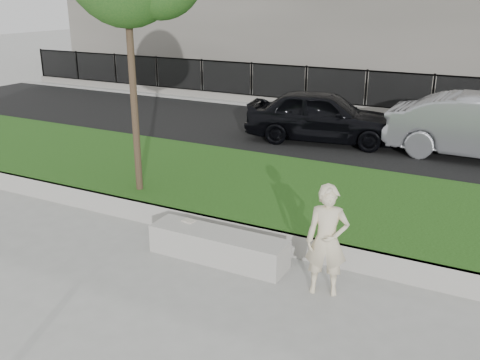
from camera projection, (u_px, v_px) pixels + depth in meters
The scene contains 10 objects.
ground at pixel (195, 267), 8.35m from camera, with size 90.00×90.00×0.00m, color gray.
grass_bank at pixel (274, 195), 10.80m from camera, with size 34.00×4.00×0.40m, color black.
grass_kerb at pixel (227, 231), 9.16m from camera, with size 34.00×0.08×0.40m, color #9A9890.
street at pixel (352, 141), 15.46m from camera, with size 34.00×7.00×0.04m, color black.
far_pavement at pixel (388, 111), 19.21m from camera, with size 34.00×3.00×0.12m, color gray.
iron_fence at pixel (382, 102), 18.21m from camera, with size 32.00×0.30×1.50m.
stone_bench at pixel (218, 246), 8.53m from camera, with size 2.29×0.57×0.47m, color #9A9890.
man at pixel (327, 240), 7.41m from camera, with size 0.59×0.39×1.62m, color beige.
book at pixel (189, 221), 8.87m from camera, with size 0.20×0.15×0.02m, color beige.
car_dark at pixel (323, 116), 15.12m from camera, with size 1.73×4.31×1.47m, color black.
Camera 1 is at (4.07, -6.26, 4.05)m, focal length 40.00 mm.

